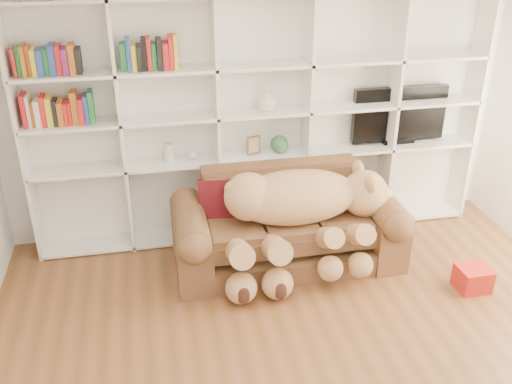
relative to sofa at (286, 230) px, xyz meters
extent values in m
cube|color=white|center=(-0.11, 0.80, 1.02)|extent=(5.00, 0.02, 2.70)
cube|color=white|center=(-0.11, 0.77, 0.87)|extent=(4.40, 0.03, 2.40)
cube|color=white|center=(-2.31, 0.61, 0.87)|extent=(0.03, 0.35, 2.40)
cube|color=white|center=(-1.43, 0.61, 0.87)|extent=(0.03, 0.35, 2.40)
cube|color=white|center=(-0.55, 0.61, 0.87)|extent=(0.03, 0.35, 2.40)
cube|color=white|center=(0.33, 0.61, 0.87)|extent=(0.03, 0.35, 2.40)
cube|color=white|center=(1.21, 0.61, 0.87)|extent=(0.03, 0.35, 2.40)
cube|color=white|center=(2.09, 0.61, 0.87)|extent=(0.03, 0.35, 2.40)
cube|color=white|center=(-0.11, 0.61, -0.30)|extent=(4.40, 0.35, 0.03)
cube|color=white|center=(-0.11, 0.61, 0.52)|extent=(4.40, 0.35, 0.03)
cube|color=white|center=(-0.11, 0.61, 0.97)|extent=(4.40, 0.35, 0.03)
cube|color=white|center=(-0.11, 0.61, 1.42)|extent=(4.40, 0.35, 0.03)
cube|color=brown|center=(0.00, -0.04, -0.23)|extent=(2.00, 0.81, 0.21)
cube|color=brown|center=(0.00, -0.06, 0.09)|extent=(1.49, 0.67, 0.29)
cube|color=brown|center=(0.00, 0.32, 0.29)|extent=(1.49, 0.19, 0.52)
cube|color=brown|center=(-0.90, -0.04, -0.07)|extent=(0.31, 0.91, 0.52)
cube|color=brown|center=(0.90, -0.04, -0.07)|extent=(0.31, 0.91, 0.52)
cylinder|color=brown|center=(-0.90, -0.04, 0.19)|extent=(0.31, 0.86, 0.31)
cylinder|color=brown|center=(0.90, -0.04, 0.19)|extent=(0.31, 0.86, 0.31)
ellipsoid|color=tan|center=(0.06, -0.09, 0.38)|extent=(1.15, 0.55, 0.50)
sphere|color=tan|center=(-0.38, -0.09, 0.43)|extent=(0.44, 0.44, 0.44)
sphere|color=tan|center=(0.71, -0.09, 0.35)|extent=(0.44, 0.44, 0.44)
sphere|color=beige|center=(0.88, -0.09, 0.29)|extent=(0.22, 0.22, 0.22)
sphere|color=#3A1E14|center=(0.96, -0.09, 0.28)|extent=(0.07, 0.07, 0.07)
ellipsoid|color=tan|center=(0.69, -0.24, 0.53)|extent=(0.10, 0.17, 0.17)
ellipsoid|color=tan|center=(0.69, 0.07, 0.53)|extent=(0.10, 0.17, 0.17)
sphere|color=tan|center=(-0.52, -0.09, 0.52)|extent=(0.15, 0.15, 0.15)
cylinder|color=tan|center=(0.26, -0.39, 0.12)|extent=(0.19, 0.53, 0.39)
cylinder|color=tan|center=(0.53, -0.39, 0.12)|extent=(0.19, 0.53, 0.39)
cylinder|color=tan|center=(-0.54, -0.39, 0.08)|extent=(0.22, 0.61, 0.45)
cylinder|color=tan|center=(-0.22, -0.39, 0.08)|extent=(0.22, 0.61, 0.45)
sphere|color=tan|center=(0.26, -0.56, -0.10)|extent=(0.23, 0.23, 0.23)
sphere|color=tan|center=(0.53, -0.56, -0.10)|extent=(0.23, 0.23, 0.23)
sphere|color=tan|center=(-0.54, -0.56, -0.18)|extent=(0.28, 0.28, 0.28)
sphere|color=tan|center=(-0.22, -0.56, -0.18)|extent=(0.28, 0.28, 0.28)
cube|color=#59110F|center=(-0.60, 0.15, 0.31)|extent=(0.41, 0.27, 0.40)
cube|color=red|center=(1.51, -0.78, -0.22)|extent=(0.28, 0.26, 0.22)
cube|color=black|center=(1.33, 0.66, 0.83)|extent=(0.98, 0.08, 0.56)
cube|color=black|center=(1.33, 0.66, 0.55)|extent=(0.33, 0.18, 0.04)
cube|color=brown|center=(-0.19, 0.61, 0.63)|extent=(0.15, 0.07, 0.18)
sphere|color=#31603A|center=(0.07, 0.61, 0.62)|extent=(0.18, 0.18, 0.18)
cylinder|color=beige|center=(-1.02, 0.61, 0.62)|extent=(0.10, 0.10, 0.18)
cylinder|color=beige|center=(-1.02, 0.61, 0.60)|extent=(0.09, 0.09, 0.14)
sphere|color=silver|center=(-0.79, 0.61, 0.59)|extent=(0.10, 0.10, 0.10)
imported|color=beige|center=(-0.07, 0.61, 1.08)|extent=(0.23, 0.23, 0.20)
camera|label=1|loc=(-1.20, -4.48, 2.71)|focal=40.00mm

